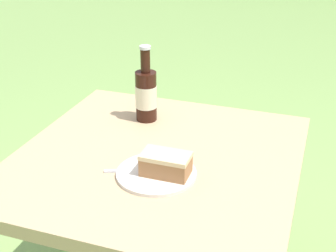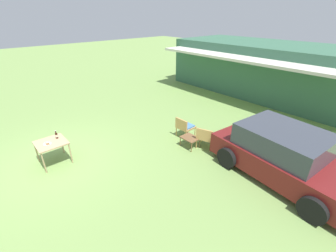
{
  "view_description": "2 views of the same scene",
  "coord_description": "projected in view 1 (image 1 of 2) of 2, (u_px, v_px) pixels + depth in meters",
  "views": [
    {
      "loc": [
        0.43,
        -1.12,
        1.4
      ],
      "look_at": [
        0.0,
        0.1,
        0.76
      ],
      "focal_mm": 50.0,
      "sensor_mm": 36.0,
      "label": 1
    },
    {
      "loc": [
        6.58,
        -1.18,
        4.14
      ],
      "look_at": [
        1.78,
        3.06,
        0.9
      ],
      "focal_mm": 24.0,
      "sensor_mm": 36.0,
      "label": 2
    }
  ],
  "objects": [
    {
      "name": "patio_table",
      "position": [
        157.0,
        175.0,
        1.41
      ],
      "size": [
        0.82,
        0.83,
        0.71
      ],
      "color": "tan",
      "rests_on": "ground_plane"
    },
    {
      "name": "cake_on_plate",
      "position": [
        162.0,
        168.0,
        1.26
      ],
      "size": [
        0.22,
        0.22,
        0.07
      ],
      "color": "silver",
      "rests_on": "patio_table"
    },
    {
      "name": "cola_bottle_near",
      "position": [
        146.0,
        94.0,
        1.56
      ],
      "size": [
        0.07,
        0.07,
        0.26
      ],
      "color": "black",
      "rests_on": "patio_table"
    },
    {
      "name": "fork",
      "position": [
        134.0,
        171.0,
        1.29
      ],
      "size": [
        0.16,
        0.07,
        0.01
      ],
      "color": "silver",
      "rests_on": "patio_table"
    }
  ]
}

